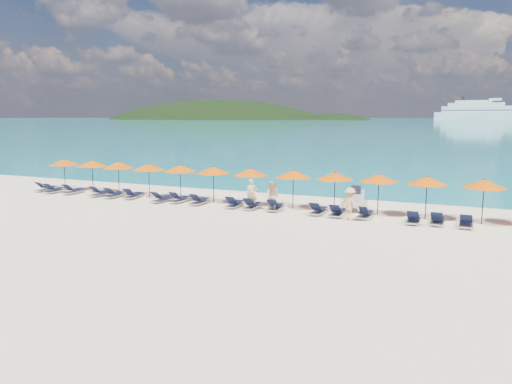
% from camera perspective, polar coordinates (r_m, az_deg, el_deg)
% --- Properties ---
extents(ground, '(1400.00, 1400.00, 0.00)m').
position_cam_1_polar(ground, '(24.95, -2.83, -3.68)').
color(ground, beige).
extents(sea, '(1600.00, 1300.00, 0.01)m').
position_cam_1_polar(sea, '(681.81, 23.44, 7.61)').
color(sea, '#1FA9B2').
rests_on(sea, ground).
extents(headland_main, '(374.00, 242.00, 126.50)m').
position_cam_1_polar(headland_main, '(643.55, -4.84, 4.88)').
color(headland_main, black).
rests_on(headland_main, ground).
extents(headland_small, '(162.00, 126.00, 85.50)m').
position_cam_1_polar(headland_small, '(604.94, 8.68, 4.85)').
color(headland_small, black).
rests_on(headland_small, ground).
extents(cruise_ship, '(116.52, 45.84, 32.16)m').
position_cam_1_polar(cruise_ship, '(638.45, 24.97, 8.24)').
color(cruise_ship, white).
rests_on(cruise_ship, ground).
extents(jetski, '(1.58, 2.89, 0.97)m').
position_cam_1_polar(jetski, '(31.44, 11.35, -0.51)').
color(jetski, silver).
rests_on(jetski, ground).
extents(beachgoer_a, '(0.77, 0.74, 1.77)m').
position_cam_1_polar(beachgoer_a, '(28.70, -0.49, -0.24)').
color(beachgoer_a, tan).
rests_on(beachgoer_a, ground).
extents(beachgoer_b, '(0.89, 0.56, 1.75)m').
position_cam_1_polar(beachgoer_b, '(27.88, 1.89, -0.52)').
color(beachgoer_b, tan).
rests_on(beachgoer_b, ground).
extents(beachgoer_c, '(1.22, 0.89, 1.72)m').
position_cam_1_polar(beachgoer_c, '(26.07, 10.68, -1.36)').
color(beachgoer_c, tan).
rests_on(beachgoer_c, ground).
extents(umbrella_0, '(2.10, 2.10, 2.28)m').
position_cam_1_polar(umbrella_0, '(38.63, -21.10, 3.20)').
color(umbrella_0, black).
rests_on(umbrella_0, ground).
extents(umbrella_1, '(2.10, 2.10, 2.28)m').
position_cam_1_polar(umbrella_1, '(36.90, -18.25, 3.11)').
color(umbrella_1, black).
rests_on(umbrella_1, ground).
extents(umbrella_2, '(2.10, 2.10, 2.28)m').
position_cam_1_polar(umbrella_2, '(35.24, -15.48, 2.98)').
color(umbrella_2, black).
rests_on(umbrella_2, ground).
extents(umbrella_3, '(2.10, 2.10, 2.28)m').
position_cam_1_polar(umbrella_3, '(33.50, -12.17, 2.82)').
color(umbrella_3, black).
rests_on(umbrella_3, ground).
extents(umbrella_4, '(2.10, 2.10, 2.28)m').
position_cam_1_polar(umbrella_4, '(32.21, -8.68, 2.68)').
color(umbrella_4, black).
rests_on(umbrella_4, ground).
extents(umbrella_5, '(2.10, 2.10, 2.28)m').
position_cam_1_polar(umbrella_5, '(30.94, -4.91, 2.51)').
color(umbrella_5, black).
rests_on(umbrella_5, ground).
extents(umbrella_6, '(2.10, 2.10, 2.28)m').
position_cam_1_polar(umbrella_6, '(29.79, -0.63, 2.30)').
color(umbrella_6, black).
rests_on(umbrella_6, ground).
extents(umbrella_7, '(2.10, 2.10, 2.28)m').
position_cam_1_polar(umbrella_7, '(28.88, 4.29, 2.07)').
color(umbrella_7, black).
rests_on(umbrella_7, ground).
extents(umbrella_8, '(2.10, 2.10, 2.28)m').
position_cam_1_polar(umbrella_8, '(28.22, 9.01, 1.82)').
color(umbrella_8, black).
rests_on(umbrella_8, ground).
extents(umbrella_9, '(2.10, 2.10, 2.28)m').
position_cam_1_polar(umbrella_9, '(27.72, 13.86, 1.55)').
color(umbrella_9, black).
rests_on(umbrella_9, ground).
extents(umbrella_10, '(2.10, 2.10, 2.28)m').
position_cam_1_polar(umbrella_10, '(27.36, 18.96, 1.24)').
color(umbrella_10, black).
rests_on(umbrella_10, ground).
extents(umbrella_11, '(2.10, 2.10, 2.28)m').
position_cam_1_polar(umbrella_11, '(27.17, 24.63, 0.87)').
color(umbrella_11, black).
rests_on(umbrella_11, ground).
extents(lounger_0, '(0.70, 1.73, 0.66)m').
position_cam_1_polar(lounger_0, '(38.54, -22.83, 0.41)').
color(lounger_0, silver).
rests_on(lounger_0, ground).
extents(lounger_1, '(0.68, 1.72, 0.66)m').
position_cam_1_polar(lounger_1, '(37.50, -22.03, 0.25)').
color(lounger_1, silver).
rests_on(lounger_1, ground).
extents(lounger_2, '(0.67, 1.72, 0.66)m').
position_cam_1_polar(lounger_2, '(36.63, -20.16, 0.16)').
color(lounger_2, silver).
rests_on(lounger_2, ground).
extents(lounger_3, '(0.67, 1.72, 0.66)m').
position_cam_1_polar(lounger_3, '(34.99, -17.34, -0.08)').
color(lounger_3, silver).
rests_on(lounger_3, ground).
extents(lounger_4, '(0.65, 1.71, 0.66)m').
position_cam_1_polar(lounger_4, '(34.11, -15.88, -0.23)').
color(lounger_4, silver).
rests_on(lounger_4, ground).
extents(lounger_5, '(0.79, 1.76, 0.66)m').
position_cam_1_polar(lounger_5, '(33.43, -13.88, -0.33)').
color(lounger_5, silver).
rests_on(lounger_5, ground).
extents(lounger_6, '(0.75, 1.74, 0.66)m').
position_cam_1_polar(lounger_6, '(31.63, -10.72, -0.74)').
color(lounger_6, silver).
rests_on(lounger_6, ground).
extents(lounger_7, '(0.72, 1.73, 0.66)m').
position_cam_1_polar(lounger_7, '(31.33, -8.70, -0.77)').
color(lounger_7, silver).
rests_on(lounger_7, ground).
extents(lounger_8, '(0.62, 1.70, 0.66)m').
position_cam_1_polar(lounger_8, '(30.47, -6.48, -1.00)').
color(lounger_8, silver).
rests_on(lounger_8, ground).
extents(lounger_9, '(0.70, 1.73, 0.66)m').
position_cam_1_polar(lounger_9, '(29.34, -2.46, -1.33)').
color(lounger_9, silver).
rests_on(lounger_9, ground).
extents(lounger_10, '(0.69, 1.72, 0.66)m').
position_cam_1_polar(lounger_10, '(28.79, -0.43, -1.52)').
color(lounger_10, silver).
rests_on(lounger_10, ground).
extents(lounger_11, '(0.74, 1.74, 0.66)m').
position_cam_1_polar(lounger_11, '(28.35, 2.24, -1.68)').
color(lounger_11, silver).
rests_on(lounger_11, ground).
extents(lounger_12, '(0.70, 1.73, 0.66)m').
position_cam_1_polar(lounger_12, '(27.51, 7.13, -2.07)').
color(lounger_12, silver).
rests_on(lounger_12, ground).
extents(lounger_13, '(0.65, 1.71, 0.66)m').
position_cam_1_polar(lounger_13, '(27.13, 9.27, -2.27)').
color(lounger_13, silver).
rests_on(lounger_13, ground).
extents(lounger_14, '(0.67, 1.72, 0.66)m').
position_cam_1_polar(lounger_14, '(26.87, 12.32, -2.46)').
color(lounger_14, silver).
rests_on(lounger_14, ground).
extents(lounger_15, '(0.69, 1.72, 0.66)m').
position_cam_1_polar(lounger_15, '(26.28, 17.54, -2.93)').
color(lounger_15, silver).
rests_on(lounger_15, ground).
extents(lounger_16, '(0.64, 1.71, 0.66)m').
position_cam_1_polar(lounger_16, '(26.36, 20.03, -3.02)').
color(lounger_16, silver).
rests_on(lounger_16, ground).
extents(lounger_17, '(0.63, 1.71, 0.66)m').
position_cam_1_polar(lounger_17, '(26.25, 22.86, -3.22)').
color(lounger_17, silver).
rests_on(lounger_17, ground).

